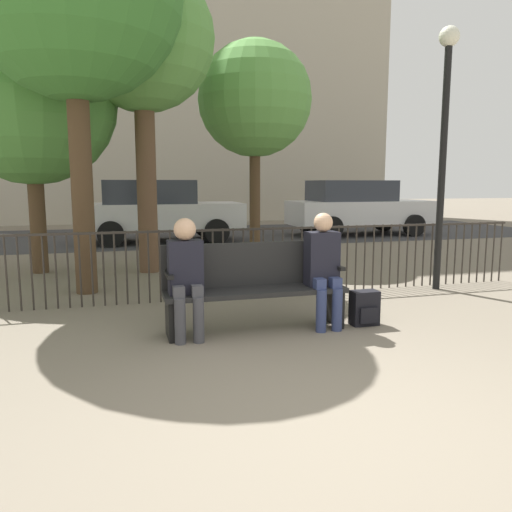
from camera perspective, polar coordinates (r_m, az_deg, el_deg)
ground_plane at (r=3.44m, az=10.36°, el=-18.61°), size 80.00×80.00×0.00m
park_bench at (r=5.29m, az=-0.24°, el=-3.11°), size 1.92×0.45×0.92m
seated_person_0 at (r=4.99m, az=-8.00°, el=-1.74°), size 0.34×0.39×1.21m
seated_person_1 at (r=5.38m, az=7.71°, el=-0.94°), size 0.34×0.39×1.24m
backpack at (r=5.63m, az=12.31°, el=-5.86°), size 0.30×0.22×0.38m
fence_railing at (r=6.69m, az=-3.74°, el=-0.17°), size 9.01×0.03×0.95m
tree_0 at (r=9.16m, az=-12.88°, el=22.80°), size 2.41×2.41×5.13m
tree_1 at (r=9.45m, az=-24.41°, el=15.94°), size 2.83×2.83×4.34m
tree_3 at (r=10.73m, az=-0.13°, el=17.40°), size 2.35×2.35×4.43m
lamp_post at (r=7.73m, az=20.78°, el=14.39°), size 0.28×0.28×3.68m
street_surface at (r=14.89m, az=-10.24°, el=2.27°), size 24.00×6.00×0.01m
parked_car_0 at (r=13.41m, az=-11.13°, el=5.18°), size 4.20×1.94×1.62m
parked_car_1 at (r=15.23m, az=11.51°, el=5.54°), size 4.20×1.94×1.62m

